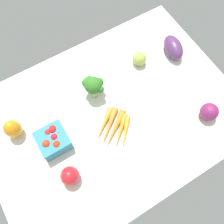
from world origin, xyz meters
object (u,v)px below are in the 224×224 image
berry_basket (53,140)px  carrot_bunch (114,128)px  bell_pepper_orange (13,129)px  heirloom_tomato_green (139,59)px  red_onion_center (209,112)px  bell_pepper_red (70,176)px  eggplant (173,47)px  broccoli_head (93,85)px

berry_basket → carrot_bunch: berry_basket is taller
bell_pepper_orange → carrot_bunch: size_ratio=0.52×
berry_basket → heirloom_tomato_green: berry_basket is taller
red_onion_center → bell_pepper_red: bearing=173.9°
bell_pepper_red → red_onion_center: (58.86, -6.29, -0.61)cm
bell_pepper_red → eggplant: bearing=21.9°
red_onion_center → berry_basket: 62.07cm
bell_pepper_red → red_onion_center: bell_pepper_red is taller
heirloom_tomato_green → carrot_bunch: bearing=-140.8°
bell_pepper_red → heirloom_tomato_green: size_ratio=1.39×
bell_pepper_red → bell_pepper_orange: size_ratio=0.86×
bell_pepper_orange → eggplant: bell_pepper_orange is taller
carrot_bunch → heirloom_tomato_green: (26.01, 21.23, 1.77)cm
broccoli_head → heirloom_tomato_green: (24.82, 2.87, -4.04)cm
bell_pepper_red → berry_basket: bearing=87.7°
eggplant → bell_pepper_orange: bearing=101.2°
berry_basket → heirloom_tomato_green: (48.55, 14.10, -0.83)cm
heirloom_tomato_green → berry_basket: bearing=-163.8°
broccoli_head → carrot_bunch: size_ratio=0.59×
bell_pepper_orange → carrot_bunch: bearing=-29.0°
bell_pepper_orange → red_onion_center: bell_pepper_orange is taller
bell_pepper_red → heirloom_tomato_green: (49.15, 29.22, -1.19)cm
bell_pepper_red → carrot_bunch: bearing=19.1°
bell_pepper_red → carrot_bunch: 24.66cm
bell_pepper_orange → eggplant: (75.94, -0.41, -1.32)cm
eggplant → red_onion_center: same height
bell_pepper_orange → heirloom_tomato_green: (59.74, 2.56, -1.86)cm
carrot_bunch → eggplant: bearing=23.4°
red_onion_center → carrot_bunch: 38.54cm
carrot_bunch → heirloom_tomato_green: bearing=39.2°
broccoli_head → red_onion_center: 47.64cm
red_onion_center → heirloom_tomato_green: red_onion_center is taller
red_onion_center → carrot_bunch: red_onion_center is taller
red_onion_center → bell_pepper_orange: bearing=154.6°
eggplant → berry_basket: berry_basket is taller
broccoli_head → eggplant: (41.02, -0.10, -3.49)cm
bell_pepper_red → berry_basket: size_ratio=0.77×
broccoli_head → berry_basket: size_ratio=1.01×
red_onion_center → heirloom_tomato_green: size_ratio=1.19×
bell_pepper_red → eggplant: size_ratio=0.66×
eggplant → heirloom_tomato_green: eggplant is taller
bell_pepper_red → red_onion_center: bearing=-6.1°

